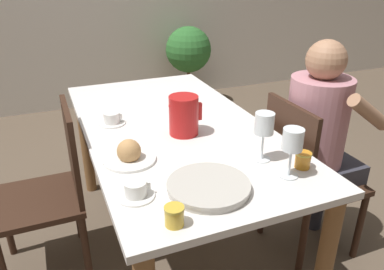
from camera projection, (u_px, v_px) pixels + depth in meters
The scene contains 15 objects.
ground_plane at pixel (176, 242), 2.18m from camera, with size 20.00×20.00×0.00m, color brown.
dining_table at pixel (174, 144), 1.91m from camera, with size 0.86×1.64×0.75m.
chair_person_side at pixel (304, 176), 1.95m from camera, with size 0.42×0.42×0.88m.
chair_opposite at pixel (51, 189), 1.84m from camera, with size 0.42×0.42×0.88m.
person_seated at pixel (321, 134), 1.91m from camera, with size 0.39×0.41×1.17m.
red_pitcher at pixel (184, 115), 1.73m from camera, with size 0.16×0.14×0.19m.
wine_glass_water at pixel (264, 125), 1.47m from camera, with size 0.08×0.08×0.20m.
wine_glass_juice at pixel (293, 142), 1.36m from camera, with size 0.08×0.08×0.20m.
teacup_near_person at pixel (136, 191), 1.28m from camera, with size 0.13×0.13×0.06m.
teacup_across at pixel (112, 119), 1.86m from camera, with size 0.13×0.13×0.06m.
serving_tray at pixel (209, 187), 1.33m from camera, with size 0.30×0.30×0.03m.
bread_plate at pixel (129, 154), 1.52m from camera, with size 0.22×0.22×0.10m.
jam_jar_amber at pixel (174, 215), 1.14m from camera, with size 0.06×0.06×0.07m.
jam_jar_red at pixel (303, 159), 1.46m from camera, with size 0.06×0.06×0.07m.
potted_plant at pixel (188, 53), 4.06m from camera, with size 0.49×0.49×0.86m.
Camera 1 is at (-0.56, -1.62, 1.49)m, focal length 35.00 mm.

